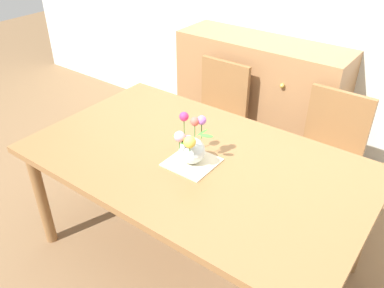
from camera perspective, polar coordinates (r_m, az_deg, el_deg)
name	(u,v)px	position (r m, az deg, el deg)	size (l,w,h in m)	color
ground_plane	(195,253)	(2.66, 0.42, -15.46)	(12.00, 12.00, 0.00)	brown
dining_table	(195,169)	(2.20, 0.50, -3.55)	(1.86, 1.11, 0.76)	olive
chair_left	(216,111)	(3.14, 3.52, 4.75)	(0.42, 0.42, 0.90)	olive
chair_right	(327,148)	(2.82, 18.92, -0.62)	(0.42, 0.42, 0.90)	olive
dresser	(258,98)	(3.42, 9.46, 6.52)	(1.40, 0.47, 1.00)	#9E7047
placemat	(192,162)	(2.12, 0.00, -2.65)	(0.25, 0.25, 0.01)	beige
flower_vase	(191,146)	(2.05, -0.10, -0.30)	(0.21, 0.20, 0.25)	silver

